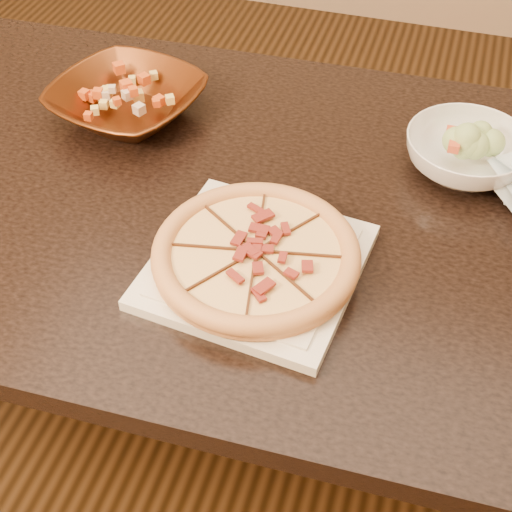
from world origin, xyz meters
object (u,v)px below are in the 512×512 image
at_px(pizza, 256,254).
at_px(bronze_bowl, 127,101).
at_px(salad_bowl, 466,153).
at_px(plate, 256,265).
at_px(dining_table, 213,234).

xyz_separation_m(pizza, bronze_bowl, (-0.34, 0.31, -0.00)).
bearing_deg(pizza, salad_bowl, 51.27).
relative_size(pizza, salad_bowl, 1.47).
bearing_deg(pizza, plate, -2.47).
height_order(dining_table, pizza, pizza).
distance_m(plate, pizza, 0.02).
bearing_deg(plate, bronze_bowl, 137.83).
bearing_deg(pizza, dining_table, 128.90).
xyz_separation_m(plate, pizza, (-0.00, 0.00, 0.02)).
bearing_deg(pizza, bronze_bowl, 137.83).
relative_size(bronze_bowl, salad_bowl, 1.28).
relative_size(dining_table, bronze_bowl, 5.30).
xyz_separation_m(plate, bronze_bowl, (-0.34, 0.31, 0.02)).
bearing_deg(salad_bowl, bronze_bowl, -177.82).
bearing_deg(bronze_bowl, plate, -42.17).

